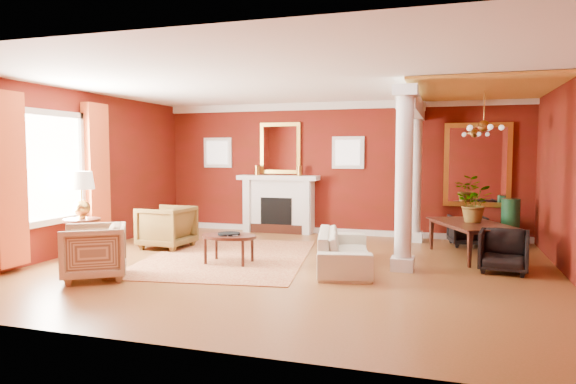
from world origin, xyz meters
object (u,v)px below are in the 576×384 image
(side_table, at_px, (81,200))
(sofa, at_px, (344,243))
(armchair_leopard, at_px, (166,225))
(coffee_table, at_px, (229,238))
(armchair_stripe, at_px, (94,249))
(dining_table, at_px, (473,230))

(side_table, bearing_deg, sofa, 9.06)
(armchair_leopard, distance_m, side_table, 1.67)
(coffee_table, bearing_deg, armchair_stripe, -133.20)
(sofa, xyz_separation_m, armchair_stripe, (-3.26, -1.75, 0.04))
(armchair_stripe, bearing_deg, sofa, 84.62)
(armchair_leopard, height_order, coffee_table, armchair_leopard)
(sofa, distance_m, armchair_leopard, 3.59)
(sofa, xyz_separation_m, armchair_leopard, (-3.52, 0.67, 0.05))
(sofa, relative_size, coffee_table, 2.16)
(sofa, height_order, side_table, side_table)
(sofa, height_order, armchair_stripe, armchair_stripe)
(coffee_table, relative_size, dining_table, 0.54)
(dining_table, bearing_deg, armchair_leopard, 74.69)
(armchair_stripe, relative_size, dining_table, 0.51)
(armchair_stripe, xyz_separation_m, coffee_table, (1.42, 1.51, -0.01))
(coffee_table, height_order, side_table, side_table)
(side_table, bearing_deg, coffee_table, 10.35)
(armchair_leopard, bearing_deg, coffee_table, 65.30)
(sofa, bearing_deg, dining_table, -64.70)
(sofa, distance_m, side_table, 4.41)
(sofa, relative_size, armchair_leopard, 2.25)
(dining_table, bearing_deg, coffee_table, 90.63)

